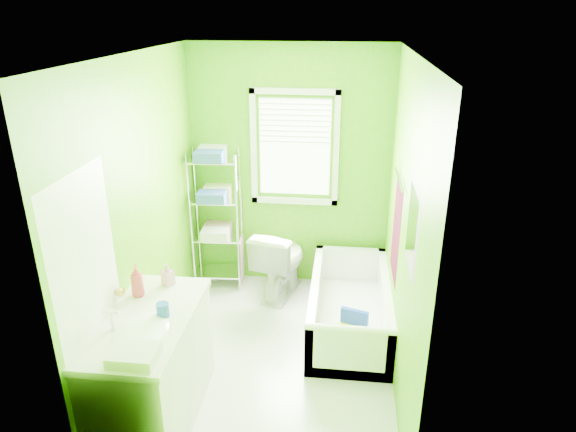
# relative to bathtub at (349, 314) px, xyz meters

# --- Properties ---
(ground) EXTENTS (2.90, 2.90, 0.00)m
(ground) POSITION_rel_bathtub_xyz_m (-0.68, -0.53, -0.16)
(ground) COLOR silver
(ground) RESTS_ON ground
(room_envelope) EXTENTS (2.14, 2.94, 2.62)m
(room_envelope) POSITION_rel_bathtub_xyz_m (-0.68, -0.53, 1.38)
(room_envelope) COLOR #479707
(room_envelope) RESTS_ON ground
(window) EXTENTS (0.92, 0.05, 1.22)m
(window) POSITION_rel_bathtub_xyz_m (-0.63, 0.89, 1.45)
(window) COLOR white
(window) RESTS_ON ground
(door) EXTENTS (0.09, 0.80, 2.00)m
(door) POSITION_rel_bathtub_xyz_m (-1.72, -1.53, 0.84)
(door) COLOR white
(door) RESTS_ON ground
(right_wall_decor) EXTENTS (0.04, 1.48, 1.17)m
(right_wall_decor) POSITION_rel_bathtub_xyz_m (0.36, -0.55, 1.16)
(right_wall_decor) COLOR #48081B
(right_wall_decor) RESTS_ON ground
(bathtub) EXTENTS (0.74, 1.60, 0.52)m
(bathtub) POSITION_rel_bathtub_xyz_m (0.00, 0.00, 0.00)
(bathtub) COLOR white
(bathtub) RESTS_ON ground
(toilet) EXTENTS (0.61, 0.85, 0.78)m
(toilet) POSITION_rel_bathtub_xyz_m (-0.74, 0.58, 0.23)
(toilet) COLOR white
(toilet) RESTS_ON ground
(vanity) EXTENTS (0.61, 1.19, 1.15)m
(vanity) POSITION_rel_bathtub_xyz_m (-1.44, -1.36, 0.31)
(vanity) COLOR silver
(vanity) RESTS_ON ground
(wire_shelf_unit) EXTENTS (0.54, 0.43, 1.56)m
(wire_shelf_unit) POSITION_rel_bathtub_xyz_m (-1.45, 0.73, 0.79)
(wire_shelf_unit) COLOR silver
(wire_shelf_unit) RESTS_ON ground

